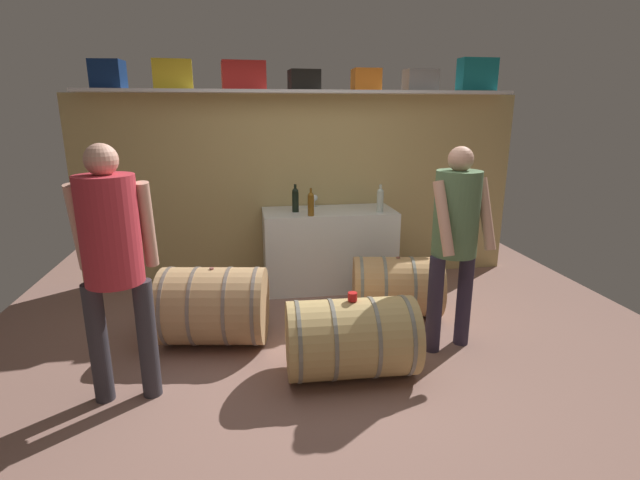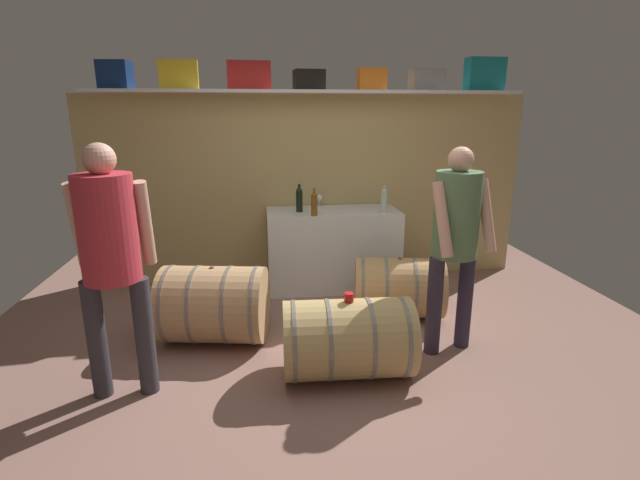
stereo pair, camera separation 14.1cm
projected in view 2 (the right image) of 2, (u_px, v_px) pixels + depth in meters
The scene contains 21 objects.
ground_plane at pixel (327, 335), 4.14m from camera, with size 6.09×7.33×0.02m, color #8D675B.
back_wall_panel at pixel (308, 189), 5.35m from camera, with size 4.89×0.10×2.07m, color tan.
high_shelf_board at pixel (309, 92), 4.93m from camera, with size 4.49×0.40×0.03m, color silver.
toolcase_navy at pixel (115, 75), 4.66m from camera, with size 0.29×0.25×0.27m, color navy.
toolcase_yellow at pixel (179, 75), 4.73m from camera, with size 0.38×0.20×0.28m, color yellow.
toolcase_red at pixel (249, 76), 4.81m from camera, with size 0.43×0.24×0.28m, color red.
toolcase_black at pixel (309, 80), 4.90m from camera, with size 0.31×0.25×0.20m, color black.
toolcase_orange at pixel (371, 80), 4.97m from camera, with size 0.28×0.27×0.22m, color orange.
toolcase_grey at pixel (426, 80), 5.04m from camera, with size 0.34×0.23×0.22m, color gray.
toolcase_teal at pixel (484, 74), 5.11m from camera, with size 0.40×0.19×0.34m, color teal.
work_cabinet at pixel (333, 249), 5.18m from camera, with size 1.41×0.62×0.86m, color white.
wine_bottle_clear at pixel (384, 200), 4.93m from camera, with size 0.07×0.07×0.29m.
wine_bottle_amber at pixel (315, 203), 4.78m from camera, with size 0.06×0.06×0.28m.
wine_bottle_dark at pixel (299, 199), 4.98m from camera, with size 0.07×0.07×0.29m.
wine_glass at pixel (319, 198), 5.25m from camera, with size 0.07×0.07×0.14m.
wine_barrel_near at pixel (348, 339), 3.44m from camera, with size 0.95×0.62×0.60m.
wine_barrel_far at pixel (399, 287), 4.45m from camera, with size 0.90×0.70×0.58m.
wine_barrel_flank at pixel (214, 304), 3.96m from camera, with size 0.94×0.77×0.66m.
tasting_cup at pixel (349, 297), 3.35m from camera, with size 0.07×0.07×0.06m, color red.
winemaker_pouring at pixel (456, 230), 3.63m from camera, with size 0.53×0.46×1.64m.
visitor_tasting at pixel (110, 247), 3.02m from camera, with size 0.51×0.39×1.71m.
Camera 2 is at (-0.52, -3.22, 1.90)m, focal length 26.56 mm.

